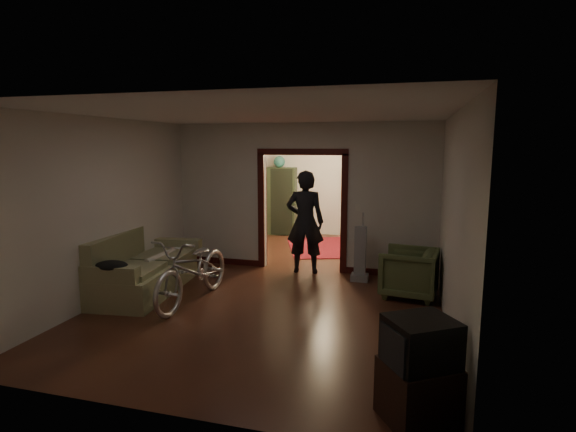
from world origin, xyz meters
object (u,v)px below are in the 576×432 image
at_px(armchair, 409,273).
at_px(bicycle, 194,269).
at_px(locker, 279,201).
at_px(desk, 379,228).
at_px(sofa, 145,262).
at_px(person, 305,222).

bearing_deg(armchair, bicycle, -61.73).
height_order(locker, desk, locker).
distance_m(locker, desk, 2.77).
xyz_separation_m(bicycle, desk, (2.40, 5.11, -0.16)).
xyz_separation_m(sofa, armchair, (4.16, 0.90, -0.11)).
distance_m(bicycle, desk, 5.65).
bearing_deg(locker, sofa, -102.57).
relative_size(armchair, desk, 0.87).
distance_m(sofa, locker, 5.35).
height_order(person, desk, person).
relative_size(bicycle, locker, 1.11).
bearing_deg(locker, armchair, -56.71).
bearing_deg(person, armchair, 147.56).
bearing_deg(bicycle, person, 62.24).
distance_m(person, locker, 3.80).
distance_m(sofa, bicycle, 1.04).
bearing_deg(bicycle, sofa, 168.89).
height_order(person, locker, person).
bearing_deg(locker, person, -71.06).
bearing_deg(desk, person, -95.14).
height_order(armchair, locker, locker).
relative_size(armchair, locker, 0.47).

